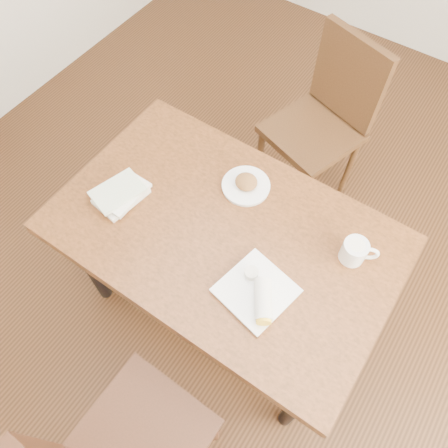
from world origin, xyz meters
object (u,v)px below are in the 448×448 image
Objects in this scene: table at (224,241)px; plate_burrito at (258,294)px; book_stack at (121,194)px; plate_scone at (246,184)px; chair_far at (326,115)px; coffee_mug at (355,251)px.

table is 0.31m from plate_burrito.
plate_scone is at bearing 40.19° from book_stack.
chair_far is at bearing 69.38° from book_stack.
coffee_mug reaches higher than table.
coffee_mug is 0.48× the size of plate_burrito.
plate_scone is at bearing -91.65° from chair_far.
chair_far reaches higher than plate_burrito.
chair_far is 0.77m from plate_scone.
plate_scone is 1.49× the size of coffee_mug.
chair_far reaches higher than table.
coffee_mug is 0.91m from book_stack.
chair_far is at bearing 91.19° from table.
book_stack is at bearing -162.52° from coffee_mug.
book_stack is at bearing -139.81° from plate_scone.
table is 0.96m from chair_far.
plate_burrito is at bearing -31.65° from table.
book_stack is (-0.66, 0.05, 0.00)m from plate_burrito.
plate_scone reaches higher than table.
book_stack is (-0.42, -0.10, 0.11)m from table.
plate_scone is 0.87× the size of book_stack.
coffee_mug is 0.38m from plate_burrito.
plate_scone is at bearing 127.88° from plate_burrito.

